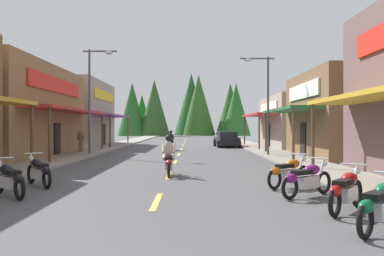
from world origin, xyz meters
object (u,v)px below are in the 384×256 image
(motorcycle_parked_right_0, at_px, (380,205))
(rider_cruising_trailing, at_px, (171,142))
(streetlamp_left, at_px, (94,87))
(streetlamp_right, at_px, (263,92))
(motorcycle_parked_right_3, at_px, (289,172))
(motorcycle_parked_right_1, at_px, (346,190))
(motorcycle_parked_left_2, at_px, (9,179))
(rider_cruising_lead, at_px, (168,159))
(parked_car_curbside, at_px, (227,139))
(pedestrian_browsing, at_px, (81,139))
(motorcycle_parked_right_2, at_px, (307,179))
(motorcycle_parked_left_3, at_px, (39,171))

(motorcycle_parked_right_0, distance_m, rider_cruising_trailing, 25.46)
(streetlamp_left, bearing_deg, streetlamp_right, -2.59)
(motorcycle_parked_right_0, bearing_deg, motorcycle_parked_right_3, 47.32)
(motorcycle_parked_right_1, relative_size, motorcycle_parked_right_3, 1.05)
(motorcycle_parked_right_3, bearing_deg, motorcycle_parked_right_1, -125.23)
(motorcycle_parked_left_2, bearing_deg, streetlamp_right, -75.35)
(streetlamp_right, xyz_separation_m, motorcycle_parked_right_3, (-1.43, -13.06, -3.58))
(streetlamp_right, relative_size, rider_cruising_trailing, 2.91)
(motorcycle_parked_right_3, bearing_deg, rider_cruising_trailing, 61.85)
(rider_cruising_lead, bearing_deg, streetlamp_left, 23.07)
(motorcycle_parked_right_1, xyz_separation_m, parked_car_curbside, (-0.24, 28.49, 0.20))
(rider_cruising_lead, distance_m, pedestrian_browsing, 14.74)
(motorcycle_parked_left_2, bearing_deg, rider_cruising_trailing, -51.69)
(motorcycle_parked_right_0, height_order, motorcycle_parked_left_2, same)
(rider_cruising_lead, xyz_separation_m, parked_car_curbside, (4.07, 21.79, 0.03))
(streetlamp_right, height_order, parked_car_curbside, streetlamp_right)
(rider_cruising_lead, bearing_deg, motorcycle_parked_right_2, -143.75)
(motorcycle_parked_left_2, relative_size, rider_cruising_lead, 0.76)
(motorcycle_parked_right_0, xyz_separation_m, motorcycle_parked_right_1, (0.02, 1.70, 0.00))
(rider_cruising_lead, bearing_deg, motorcycle_parked_right_1, -151.05)
(streetlamp_right, relative_size, rider_cruising_lead, 2.91)
(motorcycle_parked_right_1, bearing_deg, pedestrian_browsing, 67.79)
(pedestrian_browsing, xyz_separation_m, parked_car_curbside, (10.96, 8.76, -0.28))
(motorcycle_parked_right_0, relative_size, motorcycle_parked_left_3, 0.94)
(motorcycle_parked_right_1, bearing_deg, streetlamp_right, 34.69)
(motorcycle_parked_left_3, height_order, parked_car_curbside, parked_car_curbside)
(motorcycle_parked_right_3, height_order, motorcycle_parked_left_3, same)
(pedestrian_browsing, bearing_deg, motorcycle_parked_left_3, -156.01)
(pedestrian_browsing, bearing_deg, motorcycle_parked_right_1, -136.99)
(motorcycle_parked_left_3, bearing_deg, parked_car_curbside, -56.46)
(streetlamp_left, bearing_deg, motorcycle_parked_left_2, -85.01)
(rider_cruising_lead, bearing_deg, motorcycle_parked_left_2, 136.11)
(streetlamp_right, bearing_deg, rider_cruising_trailing, 133.09)
(streetlamp_right, relative_size, motorcycle_parked_left_3, 3.59)
(motorcycle_parked_left_2, distance_m, rider_cruising_lead, 6.22)
(motorcycle_parked_right_0, height_order, motorcycle_parked_right_1, same)
(parked_car_curbside, bearing_deg, motorcycle_parked_left_3, 158.50)
(motorcycle_parked_right_3, distance_m, motorcycle_parked_left_3, 7.84)
(motorcycle_parked_left_2, relative_size, pedestrian_browsing, 0.98)
(streetlamp_right, xyz_separation_m, rider_cruising_trailing, (-6.11, 6.53, -3.41))
(motorcycle_parked_right_1, relative_size, rider_cruising_trailing, 0.81)
(streetlamp_right, bearing_deg, motorcycle_parked_right_0, -93.24)
(motorcycle_parked_left_2, bearing_deg, motorcycle_parked_right_0, -156.75)
(streetlamp_left, bearing_deg, pedestrian_browsing, 121.66)
(motorcycle_parked_right_2, bearing_deg, parked_car_curbside, 51.18)
(motorcycle_parked_right_3, bearing_deg, motorcycle_parked_left_2, 150.75)
(motorcycle_parked_left_3, xyz_separation_m, rider_cruising_trailing, (3.17, 19.36, 0.17))
(motorcycle_parked_left_2, height_order, rider_cruising_trailing, rider_cruising_trailing)
(streetlamp_left, bearing_deg, motorcycle_parked_right_3, -55.69)
(motorcycle_parked_left_3, bearing_deg, streetlamp_right, -74.30)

